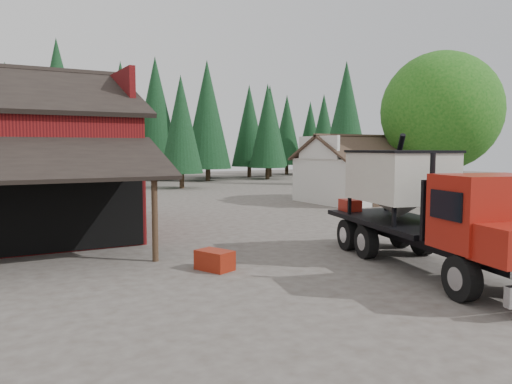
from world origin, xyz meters
TOP-DOWN VIEW (x-y plane):
  - ground at (0.00, 0.00)m, footprint 120.00×120.00m
  - farmhouse at (13.00, 13.00)m, footprint 8.60×6.42m
  - deciduous_tree at (17.01, 9.97)m, footprint 8.00×8.00m
  - conifer_backdrop at (0.00, 42.00)m, footprint 76.00×16.00m
  - near_pine_b at (6.00, 30.00)m, footprint 3.96×3.96m
  - near_pine_c at (22.00, 26.00)m, footprint 4.84×4.84m
  - near_pine_d at (-4.00, 34.00)m, footprint 5.28×5.28m
  - feed_truck at (1.31, -2.97)m, footprint 4.72×9.64m
  - silver_car at (14.00, 3.00)m, footprint 7.23×5.00m
  - equip_box at (-4.40, 0.08)m, footprint 1.07×1.28m

SIDE VIEW (x-z plane):
  - ground at x=0.00m, z-range 0.00..0.00m
  - conifer_backdrop at x=0.00m, z-range -8.00..8.00m
  - equip_box at x=-4.40m, z-range 0.00..0.60m
  - silver_car at x=14.00m, z-range 0.00..1.84m
  - farmhouse at x=13.00m, z-range -0.66..3.99m
  - feed_truck at x=1.31m, z-range -0.14..4.07m
  - near_pine_b at x=6.00m, z-range 0.69..11.09m
  - deciduous_tree at x=17.01m, z-range 0.81..11.01m
  - near_pine_c at x=22.00m, z-range 0.69..13.09m
  - near_pine_d at x=-4.00m, z-range 0.69..14.09m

